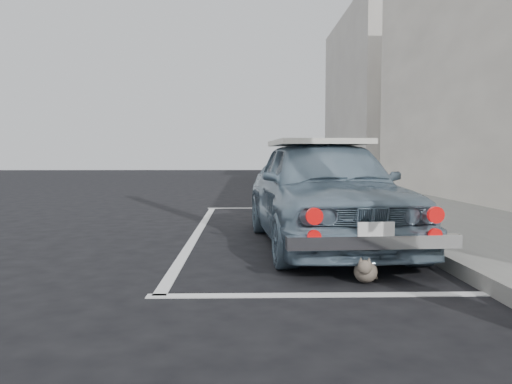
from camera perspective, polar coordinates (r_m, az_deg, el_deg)
ground at (r=4.65m, az=1.19°, el=-10.11°), size 80.00×80.00×0.00m
sidewalk at (r=7.42m, az=26.04°, el=-4.61°), size 2.80×40.00×0.15m
building_far at (r=25.53m, az=13.71°, el=10.34°), size 3.50×10.00×8.00m
pline_rear at (r=4.22m, az=8.44°, el=-11.57°), size 3.00×0.12×0.01m
pline_front at (r=11.08m, az=2.25°, el=-1.85°), size 3.00×0.12×0.01m
pline_side at (r=7.62m, az=-6.64°, el=-4.55°), size 0.12×7.00×0.01m
retro_coupe at (r=6.47m, az=7.71°, el=0.23°), size 1.94×4.24×1.41m
cat at (r=4.66m, az=12.42°, el=-8.68°), size 0.30×0.46×0.26m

